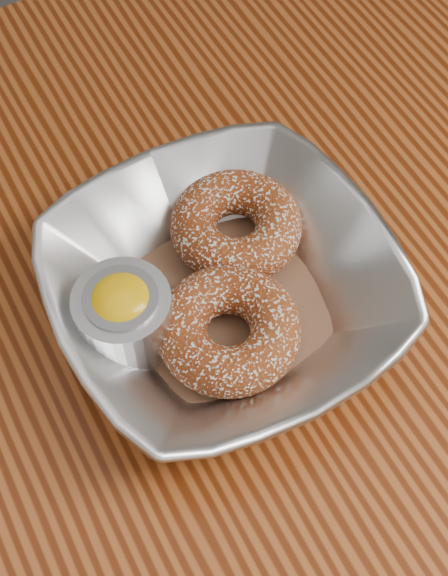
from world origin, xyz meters
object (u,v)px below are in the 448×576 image
serving_bowl (224,290)px  donut_front (229,330)px  table (166,459)px  ramekin (124,316)px  donut_back (236,226)px

serving_bowl → donut_front: bearing=-112.5°
table → serving_bowl: 0.15m
table → donut_front: bearing=13.2°
serving_bowl → ramekin: size_ratio=3.62×
serving_bowl → ramekin: (-0.07, 0.01, 0.01)m
donut_back → ramekin: bearing=-160.9°
table → ramekin: size_ratio=19.75×
serving_bowl → donut_back: size_ratio=2.46×
table → donut_front: donut_front is taller
donut_back → ramekin: ramekin is taller
donut_front → ramekin: size_ratio=1.50×
serving_bowl → donut_back: serving_bowl is taller
ramekin → donut_back: bearing=19.1°
table → ramekin: 0.14m
serving_bowl → donut_back: bearing=52.9°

